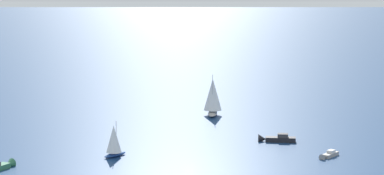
# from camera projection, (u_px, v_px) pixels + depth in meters

# --- Properties ---
(ground_plane) EXTENTS (2000.00, 2000.00, 0.00)m
(ground_plane) POSITION_uv_depth(u_px,v_px,m) (189.00, 162.00, 175.46)
(ground_plane) COLOR navy
(motorboat_far_port) EXTENTS (7.24, 8.64, 2.62)m
(motorboat_far_port) POSITION_uv_depth(u_px,v_px,m) (0.00, 167.00, 168.89)
(motorboat_far_port) COLOR #33704C
(motorboat_far_port) RESTS_ON ground_plane
(sailboat_inshore) EXTENTS (10.16, 7.76, 13.01)m
(sailboat_inshore) POSITION_uv_depth(u_px,v_px,m) (213.00, 97.00, 232.99)
(sailboat_inshore) COLOR #9E9993
(sailboat_inshore) RESTS_ON ground_plane
(motorboat_trailing) EXTENTS (4.65, 6.91, 1.99)m
(motorboat_trailing) POSITION_uv_depth(u_px,v_px,m) (328.00, 155.00, 180.30)
(motorboat_trailing) COLOR #9E9993
(motorboat_trailing) RESTS_ON ground_plane
(motorboat_outer_ring_b) EXTENTS (7.24, 9.64, 2.83)m
(motorboat_outer_ring_b) POSITION_uv_depth(u_px,v_px,m) (275.00, 139.00, 197.07)
(motorboat_outer_ring_b) COLOR black
(motorboat_outer_ring_b) RESTS_ON ground_plane
(sailboat_outer_ring_e) EXTENTS (4.91, 6.92, 8.69)m
(sailboat_outer_ring_e) POSITION_uv_depth(u_px,v_px,m) (114.00, 141.00, 180.28)
(sailboat_outer_ring_e) COLOR #23478C
(sailboat_outer_ring_e) RESTS_ON ground_plane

